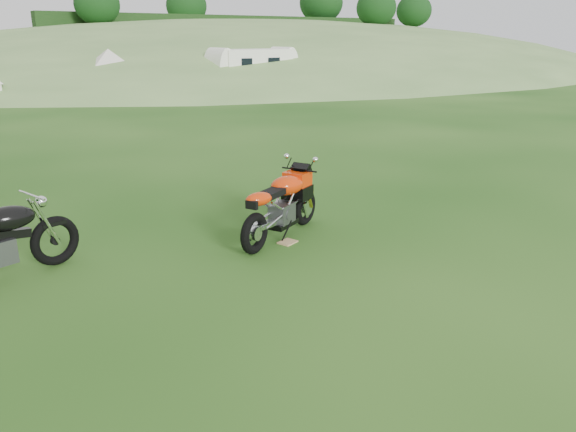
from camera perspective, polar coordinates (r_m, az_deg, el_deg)
ground at (r=6.94m, az=3.67°, el=-4.54°), size 120.00×120.00×0.00m
hillside at (r=53.06m, az=-4.01°, el=15.00°), size 80.00×64.00×8.00m
hedgerow at (r=53.06m, az=-4.01°, el=15.00°), size 36.00×1.20×8.60m
sport_motorcycle at (r=7.53m, az=-0.70°, el=1.57°), size 1.79×1.11×1.06m
plywood_board at (r=7.50m, az=-0.05°, el=-2.67°), size 0.28×0.25×0.02m
tent_mid at (r=28.19m, az=-17.67°, el=14.01°), size 2.88×2.88×2.26m
caravan at (r=28.13m, az=-3.66°, el=14.56°), size 4.43×2.07×2.05m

